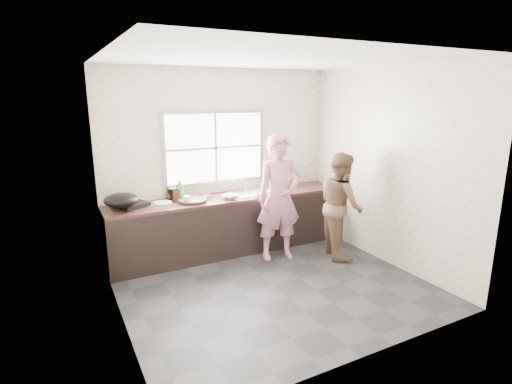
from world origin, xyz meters
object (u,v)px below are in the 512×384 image
bottle_green (180,189)px  bowl_held (267,192)px  woman (279,202)px  black_pot (176,193)px  bowl_crabs (263,194)px  bottle_brown_tall (177,193)px  wok (121,200)px  dish_rack (284,178)px  glass_jar (187,200)px  pot_lid_left (150,204)px  plate_food (163,203)px  pot_lid_right (140,202)px  bowl_mince (230,197)px  bottle_brown_short (170,194)px  burner (131,205)px  cutting_board (193,200)px  person_side (341,205)px

bottle_green → bowl_held: bearing=-12.7°
woman → black_pot: bearing=159.0°
bottle_green → black_pot: bearing=114.2°
bowl_crabs → bottle_brown_tall: bearing=163.8°
bowl_crabs → wok: size_ratio=0.43×
bottle_brown_tall → dish_rack: 1.82m
glass_jar → pot_lid_left: (-0.46, 0.19, -0.05)m
woman → wok: woman is taller
plate_food → pot_lid_left: (-0.16, 0.04, -0.00)m
woman → bowl_held: size_ratio=9.09×
bottle_green → dish_rack: bearing=1.8°
glass_jar → pot_lid_right: size_ratio=0.38×
bowl_mince → dish_rack: (1.11, 0.33, 0.11)m
glass_jar → dish_rack: bearing=9.5°
wok → black_pot: bearing=19.8°
black_pot → pot_lid_left: size_ratio=0.95×
bottle_brown_tall → glass_jar: bearing=-73.0°
bowl_mince → wok: size_ratio=0.50×
wok → pot_lid_left: size_ratio=1.79×
pot_lid_left → bottle_green: bearing=6.2°
bottle_green → bottle_brown_short: 0.17m
bowl_held → burner: bowl_held is taller
pot_lid_left → dish_rack: bearing=2.7°
cutting_board → pot_lid_left: 0.57m
bottle_brown_tall → pot_lid_right: bottle_brown_tall is taller
bottle_green → wok: 0.86m
bowl_mince → dish_rack: 1.17m
plate_food → dish_rack: dish_rack is taller
burner → pot_lid_left: size_ratio=1.50×
cutting_board → bottle_green: bearing=120.5°
bottle_green → glass_jar: bottle_green is taller
black_pot → bottle_green: bottle_green is taller
pot_lid_left → bowl_held: bearing=-8.0°
cutting_board → plate_food: 0.41m
person_side → pot_lid_right: size_ratio=5.42×
cutting_board → bowl_held: (1.15, -0.08, 0.01)m
bowl_held → bowl_mince: bearing=178.6°
bowl_crabs → pot_lid_right: bowl_crabs is taller
bottle_green → cutting_board: bearing=-59.5°
bowl_mince → pot_lid_left: size_ratio=0.90×
woman → dish_rack: size_ratio=4.59×
bowl_held → plate_food: size_ratio=0.76×
person_side → bowl_held: (-0.82, 0.73, 0.12)m
dish_rack → pot_lid_right: 2.32m
black_pot → bottle_brown_tall: 0.09m
woman → plate_food: (-1.50, 0.61, 0.03)m
bowl_crabs → bottle_brown_short: bearing=160.9°
woman → dish_rack: bearing=65.0°
black_pot → bottle_green: 0.12m
bottle_brown_short → bottle_green: bearing=-36.4°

